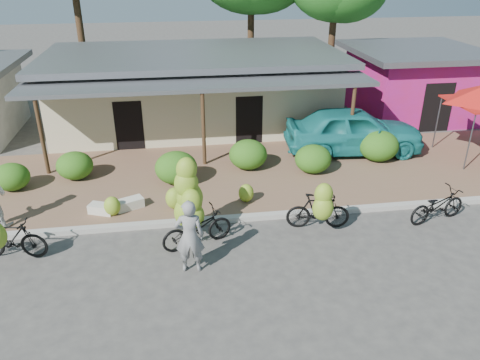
% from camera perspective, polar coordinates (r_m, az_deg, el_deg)
% --- Properties ---
extents(ground, '(100.00, 100.00, 0.00)m').
position_cam_1_polar(ground, '(12.30, -1.97, -9.86)').
color(ground, '#423F3D').
rests_on(ground, ground).
extents(sidewalk, '(60.00, 6.00, 0.12)m').
position_cam_1_polar(sidewalk, '(16.58, -4.00, 0.30)').
color(sidewalk, brown).
rests_on(sidewalk, ground).
extents(curb, '(60.00, 0.25, 0.15)m').
position_cam_1_polar(curb, '(13.93, -2.94, -4.87)').
color(curb, '#A8A399').
rests_on(curb, ground).
extents(shop_main, '(13.00, 8.50, 3.35)m').
position_cam_1_polar(shop_main, '(21.61, -5.51, 10.99)').
color(shop_main, beige).
rests_on(shop_main, ground).
extents(shop_pink, '(6.00, 6.00, 3.25)m').
position_cam_1_polar(shop_pink, '(24.55, 20.26, 11.21)').
color(shop_pink, '#BD1D5C').
rests_on(shop_pink, ground).
extents(hedge_0, '(1.17, 1.06, 0.92)m').
position_cam_1_polar(hedge_0, '(17.13, -26.10, 0.35)').
color(hedge_0, '#1B4F12').
rests_on(hedge_0, sidewalk).
extents(hedge_1, '(1.25, 1.12, 0.97)m').
position_cam_1_polar(hedge_1, '(17.13, -19.50, 1.67)').
color(hedge_1, '#1B4F12').
rests_on(hedge_1, sidewalk).
extents(hedge_2, '(1.43, 1.29, 1.12)m').
position_cam_1_polar(hedge_2, '(15.95, -7.79, 1.50)').
color(hedge_2, '#1B4F12').
rests_on(hedge_2, sidewalk).
extents(hedge_3, '(1.39, 1.25, 1.08)m').
position_cam_1_polar(hedge_3, '(16.93, 1.00, 3.13)').
color(hedge_3, '#1B4F12').
rests_on(hedge_3, sidewalk).
extents(hedge_4, '(1.31, 1.17, 1.02)m').
position_cam_1_polar(hedge_4, '(16.83, 8.90, 2.56)').
color(hedge_4, '#1B4F12').
rests_on(hedge_4, sidewalk).
extents(hedge_5, '(1.48, 1.34, 1.16)m').
position_cam_1_polar(hedge_5, '(18.37, 16.57, 4.01)').
color(hedge_5, '#1B4F12').
rests_on(hedge_5, sidewalk).
extents(bike_left, '(1.92, 1.32, 1.43)m').
position_cam_1_polar(bike_left, '(13.37, -26.39, -6.40)').
color(bike_left, black).
rests_on(bike_left, ground).
extents(bike_center, '(2.12, 1.51, 2.39)m').
position_cam_1_polar(bike_center, '(12.70, -5.79, -3.93)').
color(bike_center, black).
rests_on(bike_center, ground).
extents(bike_right, '(1.88, 1.28, 1.72)m').
position_cam_1_polar(bike_right, '(13.39, 9.64, -3.50)').
color(bike_right, black).
rests_on(bike_right, ground).
extents(bike_far_right, '(2.05, 1.15, 1.02)m').
position_cam_1_polar(bike_far_right, '(14.95, 22.93, -2.88)').
color(bike_far_right, black).
rests_on(bike_far_right, ground).
extents(loose_banana_a, '(0.49, 0.41, 0.61)m').
position_cam_1_polar(loose_banana_a, '(14.43, -15.31, -3.08)').
color(loose_banana_a, '#87A92A').
rests_on(loose_banana_a, sidewalk).
extents(loose_banana_b, '(0.56, 0.48, 0.70)m').
position_cam_1_polar(loose_banana_b, '(14.40, -7.96, -2.22)').
color(loose_banana_b, '#87A92A').
rests_on(loose_banana_b, sidewalk).
extents(loose_banana_c, '(0.48, 0.41, 0.60)m').
position_cam_1_polar(loose_banana_c, '(14.68, 0.75, -1.60)').
color(loose_banana_c, '#87A92A').
rests_on(loose_banana_c, sidewalk).
extents(sack_near, '(0.94, 0.72, 0.30)m').
position_cam_1_polar(sack_near, '(14.77, -13.35, -2.84)').
color(sack_near, silver).
rests_on(sack_near, sidewalk).
extents(sack_far, '(0.84, 0.64, 0.28)m').
position_cam_1_polar(sack_far, '(14.72, -16.51, -3.38)').
color(sack_far, silver).
rests_on(sack_far, sidewalk).
extents(vendor, '(0.75, 0.52, 1.97)m').
position_cam_1_polar(vendor, '(11.51, -6.16, -6.86)').
color(vendor, gray).
rests_on(vendor, ground).
extents(teal_van, '(5.44, 2.53, 1.80)m').
position_cam_1_polar(teal_van, '(18.83, 13.69, 5.92)').
color(teal_van, '#1B7D7D').
rests_on(teal_van, sidewalk).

